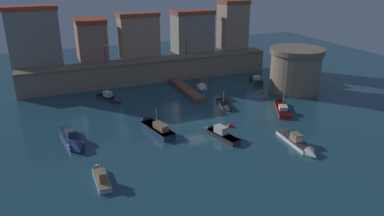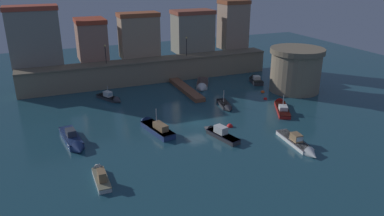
{
  "view_description": "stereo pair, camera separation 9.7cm",
  "coord_description": "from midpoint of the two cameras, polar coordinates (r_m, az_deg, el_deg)",
  "views": [
    {
      "loc": [
        -17.64,
        -40.53,
        18.71
      ],
      "look_at": [
        0.0,
        1.53,
        1.38
      ],
      "focal_mm": 34.73,
      "sensor_mm": 36.0,
      "label": 1
    },
    {
      "loc": [
        -17.56,
        -40.56,
        18.71
      ],
      "look_at": [
        0.0,
        1.53,
        1.38
      ],
      "focal_mm": 34.73,
      "sensor_mm": 36.0,
      "label": 2
    }
  ],
  "objects": [
    {
      "name": "moored_boat_0",
      "position": [
        53.74,
        13.6,
        0.21
      ],
      "size": [
        4.63,
        7.03,
        2.94
      ],
      "rotation": [
        0.0,
        0.0,
        1.09
      ],
      "color": "red",
      "rests_on": "ground"
    },
    {
      "name": "old_town_backdrop",
      "position": [
        67.36,
        -8.36,
        11.32
      ],
      "size": [
        42.47,
        6.19,
        9.53
      ],
      "color": "gray",
      "rests_on": "ground"
    },
    {
      "name": "moored_boat_9",
      "position": [
        43.96,
        4.1,
        -3.82
      ],
      "size": [
        2.68,
        6.02,
        1.73
      ],
      "rotation": [
        0.0,
        0.0,
        1.83
      ],
      "color": "#333338",
      "rests_on": "ground"
    },
    {
      "name": "moored_boat_4",
      "position": [
        42.93,
        16.28,
        -5.43
      ],
      "size": [
        1.96,
        7.14,
        1.74
      ],
      "rotation": [
        0.0,
        0.0,
        -1.65
      ],
      "color": "white",
      "rests_on": "ground"
    },
    {
      "name": "mooring_buoy_2",
      "position": [
        60.44,
        10.84,
        2.38
      ],
      "size": [
        0.62,
        0.62,
        0.62
      ],
      "primitive_type": "sphere",
      "color": "#EA4C19",
      "rests_on": "ground"
    },
    {
      "name": "moored_boat_8",
      "position": [
        65.48,
        9.73,
        4.28
      ],
      "size": [
        2.54,
        4.37,
        1.73
      ],
      "rotation": [
        0.0,
        0.0,
        1.32
      ],
      "color": "#333338",
      "rests_on": "ground"
    },
    {
      "name": "quay_lamp_1",
      "position": [
        66.34,
        -0.82,
        9.92
      ],
      "size": [
        0.32,
        0.32,
        3.41
      ],
      "color": "black",
      "rests_on": "quay_wall"
    },
    {
      "name": "pier_dock",
      "position": [
        59.87,
        -0.88,
        2.91
      ],
      "size": [
        1.64,
        11.67,
        0.7
      ],
      "color": "brown",
      "rests_on": "ground"
    },
    {
      "name": "moored_boat_2",
      "position": [
        52.92,
        5.25,
        0.31
      ],
      "size": [
        2.11,
        4.85,
        2.64
      ],
      "rotation": [
        0.0,
        0.0,
        -1.76
      ],
      "color": "#333338",
      "rests_on": "ground"
    },
    {
      "name": "ground_plane",
      "position": [
        48.0,
        0.76,
        -2.14
      ],
      "size": [
        109.32,
        109.32,
        0.0
      ],
      "primitive_type": "plane",
      "color": "#1E4756"
    },
    {
      "name": "quay_lamp_0",
      "position": [
        62.6,
        -13.13,
        8.55
      ],
      "size": [
        0.32,
        0.32,
        3.09
      ],
      "color": "black",
      "rests_on": "quay_wall"
    },
    {
      "name": "fortress_tower",
      "position": [
        61.52,
        15.68,
        5.73
      ],
      "size": [
        8.44,
        8.44,
        6.93
      ],
      "color": "gray",
      "rests_on": "ground"
    },
    {
      "name": "moored_boat_5",
      "position": [
        61.92,
        1.63,
        3.51
      ],
      "size": [
        4.64,
        6.95,
        1.71
      ],
      "rotation": [
        0.0,
        0.0,
        -2.03
      ],
      "color": "silver",
      "rests_on": "ground"
    },
    {
      "name": "quay_wall",
      "position": [
        65.18,
        -6.23,
        5.79
      ],
      "size": [
        43.32,
        3.73,
        3.92
      ],
      "color": "gray",
      "rests_on": "ground"
    },
    {
      "name": "mooring_buoy_1",
      "position": [
        46.83,
        5.88,
        -2.87
      ],
      "size": [
        0.77,
        0.77,
        0.77
      ],
      "primitive_type": "sphere",
      "color": "red",
      "rests_on": "ground"
    },
    {
      "name": "moored_boat_1",
      "position": [
        56.97,
        -12.26,
        1.5
      ],
      "size": [
        3.5,
        5.2,
        2.55
      ],
      "rotation": [
        0.0,
        0.0,
        -1.1
      ],
      "color": "#333338",
      "rests_on": "ground"
    },
    {
      "name": "moored_boat_3",
      "position": [
        45.73,
        -5.82,
        -2.85
      ],
      "size": [
        3.13,
        7.21,
        3.45
      ],
      "rotation": [
        0.0,
        0.0,
        1.79
      ],
      "color": "navy",
      "rests_on": "ground"
    },
    {
      "name": "mooring_buoy_0",
      "position": [
        57.34,
        11.24,
        1.34
      ],
      "size": [
        0.57,
        0.57,
        0.57
      ],
      "primitive_type": "sphere",
      "color": "red",
      "rests_on": "ground"
    },
    {
      "name": "moored_boat_7",
      "position": [
        36.56,
        -13.85,
        -9.96
      ],
      "size": [
        1.18,
        5.29,
        2.04
      ],
      "rotation": [
        0.0,
        0.0,
        1.57
      ],
      "color": "silver",
      "rests_on": "ground"
    },
    {
      "name": "moored_boat_6",
      "position": [
        44.05,
        -17.75,
        -4.73
      ],
      "size": [
        2.4,
        7.24,
        1.84
      ],
      "rotation": [
        0.0,
        0.0,
        -1.45
      ],
      "color": "navy",
      "rests_on": "ground"
    }
  ]
}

